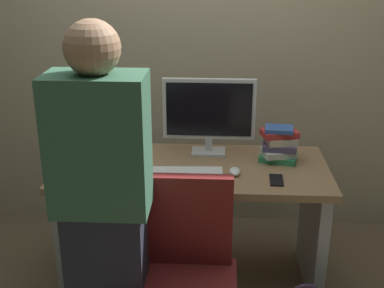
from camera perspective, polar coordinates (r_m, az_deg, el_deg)
The scene contains 11 objects.
ground_plane at distance 3.20m, azimuth 0.05°, elevation -14.76°, with size 9.00×9.00×0.00m, color brown.
wall_back at distance 3.44m, azimuth 0.81°, elevation 14.70°, with size 6.40×0.10×3.00m, color tan.
desk at distance 2.93m, azimuth 0.05°, elevation -6.49°, with size 1.53×0.69×0.74m.
person_at_desk at distance 2.18m, azimuth -10.02°, elevation -7.44°, with size 0.40×0.24×1.64m.
monitor at distance 2.93m, azimuth 1.94°, elevation 3.62°, with size 0.54×0.14×0.46m.
keyboard at distance 2.73m, azimuth -1.04°, elevation -3.28°, with size 0.43×0.13×0.02m, color white.
mouse at distance 2.73m, azimuth 4.87°, elevation -3.12°, with size 0.06×0.10×0.03m, color white.
cup_near_keyboard at distance 2.78m, azimuth -8.60°, elevation -2.19°, with size 0.08×0.08×0.09m, color #3372B2.
cup_by_monitor at distance 2.99m, azimuth -8.20°, elevation -0.47°, with size 0.08×0.08×0.10m, color silver.
book_stack at distance 2.92m, azimuth 9.87°, elevation -0.13°, with size 0.24×0.21×0.21m.
cell_phone at distance 2.69m, azimuth 9.55°, elevation -4.06°, with size 0.07×0.14×0.01m, color black.
Camera 1 is at (0.14, -2.61, 1.86)m, focal length 47.00 mm.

